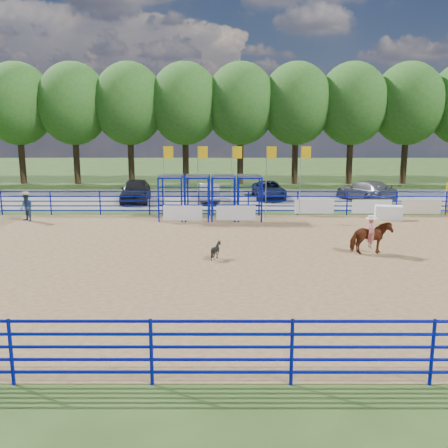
{
  "coord_description": "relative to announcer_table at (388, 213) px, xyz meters",
  "views": [
    {
      "loc": [
        -1.43,
        -19.87,
        5.57
      ],
      "look_at": [
        -1.46,
        1.0,
        1.3
      ],
      "focal_mm": 40.0,
      "sensor_mm": 36.0,
      "label": 1
    }
  ],
  "objects": [
    {
      "name": "calf",
      "position": [
        -9.89,
        -8.59,
        -0.04
      ],
      "size": [
        0.84,
        0.81,
        0.73
      ],
      "primitive_type": "imported",
      "rotation": [
        0.0,
        0.0,
        1.99
      ],
      "color": "black",
      "rests_on": "arena_dirt"
    },
    {
      "name": "ground",
      "position": [
        -8.1,
        -8.65,
        -0.42
      ],
      "size": [
        120.0,
        120.0,
        0.0
      ],
      "primitive_type": "plane",
      "color": "#3B5622",
      "rests_on": "ground"
    },
    {
      "name": "chute_assembly",
      "position": [
        -10.0,
        0.19,
        0.84
      ],
      "size": [
        19.32,
        2.41,
        4.2
      ],
      "color": "#0814BB",
      "rests_on": "ground"
    },
    {
      "name": "car_d",
      "position": [
        0.6,
        7.0,
        0.33
      ],
      "size": [
        3.97,
        5.53,
        1.49
      ],
      "primitive_type": "imported",
      "rotation": [
        0.0,
        0.0,
        3.56
      ],
      "color": "#4F4F52",
      "rests_on": "gravel_strip"
    },
    {
      "name": "spectator_cowboy",
      "position": [
        -20.8,
        -0.61,
        0.44
      ],
      "size": [
        0.99,
        0.96,
        1.66
      ],
      "color": "navy",
      "rests_on": "arena_dirt"
    },
    {
      "name": "arena_dirt",
      "position": [
        -8.1,
        -8.65,
        -0.41
      ],
      "size": [
        30.0,
        20.0,
        0.02
      ],
      "primitive_type": "cube",
      "color": "#95754A",
      "rests_on": "ground"
    },
    {
      "name": "horse_and_rider",
      "position": [
        -3.29,
        -7.8,
        0.42
      ],
      "size": [
        1.78,
        0.99,
        2.31
      ],
      "color": "maroon",
      "rests_on": "arena_dirt"
    },
    {
      "name": "treeline",
      "position": [
        -8.1,
        17.35,
        7.11
      ],
      "size": [
        56.4,
        6.4,
        11.24
      ],
      "color": "#3F2B19",
      "rests_on": "ground"
    },
    {
      "name": "perimeter_fence",
      "position": [
        -8.1,
        -8.65,
        0.33
      ],
      "size": [
        30.1,
        20.1,
        1.5
      ],
      "color": "#0814BB",
      "rests_on": "ground"
    },
    {
      "name": "car_c",
      "position": [
        -6.26,
        8.15,
        0.23
      ],
      "size": [
        2.39,
        4.72,
        1.28
      ],
      "primitive_type": "imported",
      "rotation": [
        0.0,
        0.0,
        0.06
      ],
      "color": "#131931",
      "rests_on": "gravel_strip"
    },
    {
      "name": "car_a",
      "position": [
        -15.86,
        6.6,
        0.4
      ],
      "size": [
        2.24,
        4.88,
        1.62
      ],
      "primitive_type": "imported",
      "rotation": [
        0.0,
        0.0,
        0.07
      ],
      "color": "black",
      "rests_on": "gravel_strip"
    },
    {
      "name": "gravel_strip",
      "position": [
        -8.1,
        8.35,
        -0.42
      ],
      "size": [
        40.0,
        10.0,
        0.01
      ],
      "primitive_type": "cube",
      "color": "gray",
      "rests_on": "ground"
    },
    {
      "name": "announcer_table",
      "position": [
        0.0,
        0.0,
        0.0
      ],
      "size": [
        1.6,
        0.94,
        0.8
      ],
      "primitive_type": "cube",
      "rotation": [
        0.0,
        0.0,
        -0.17
      ],
      "color": "white",
      "rests_on": "arena_dirt"
    },
    {
      "name": "car_b",
      "position": [
        -10.65,
        7.04,
        0.24
      ],
      "size": [
        1.66,
        4.04,
        1.3
      ],
      "primitive_type": "imported",
      "rotation": [
        0.0,
        0.0,
        3.21
      ],
      "color": "gray",
      "rests_on": "gravel_strip"
    }
  ]
}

